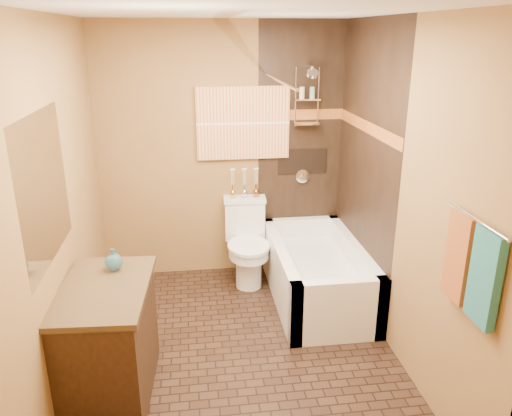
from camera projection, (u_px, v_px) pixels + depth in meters
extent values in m
plane|color=black|center=(240.00, 353.00, 3.92)|extent=(3.00, 3.00, 0.00)
cube|color=olive|center=(61.00, 210.00, 3.35)|extent=(0.02, 3.00, 2.50)
cube|color=olive|center=(401.00, 195.00, 3.65)|extent=(0.02, 3.00, 2.50)
cube|color=olive|center=(223.00, 154.00, 4.91)|extent=(2.40, 0.02, 2.50)
cube|color=olive|center=(274.00, 315.00, 2.10)|extent=(2.40, 0.02, 2.50)
plane|color=silver|center=(236.00, 11.00, 3.09)|extent=(3.00, 3.00, 0.00)
cube|color=black|center=(300.00, 152.00, 4.99)|extent=(0.85, 0.01, 2.50)
cube|color=black|center=(365.00, 169.00, 4.35)|extent=(0.01, 1.50, 2.50)
cube|color=#90431A|center=(302.00, 115.00, 4.86)|extent=(0.85, 0.01, 0.10)
cube|color=#90431A|center=(367.00, 127.00, 4.23)|extent=(0.01, 1.50, 0.10)
cube|color=black|center=(302.00, 161.00, 5.02)|extent=(0.50, 0.01, 0.25)
cylinder|color=silver|center=(309.00, 67.00, 4.59)|extent=(0.02, 0.26, 0.02)
cylinder|color=silver|center=(312.00, 73.00, 4.47)|extent=(0.11, 0.11, 0.09)
cylinder|color=silver|center=(302.00, 176.00, 5.06)|extent=(0.14, 0.02, 0.14)
cylinder|color=silver|center=(277.00, 79.00, 4.00)|extent=(0.03, 1.55, 0.03)
cylinder|color=silver|center=(477.00, 220.00, 2.60)|extent=(0.02, 0.55, 0.02)
cube|color=#206A66|center=(485.00, 278.00, 2.57)|extent=(0.05, 0.22, 0.52)
cube|color=#92481A|center=(459.00, 257.00, 2.81)|extent=(0.05, 0.22, 0.52)
cube|color=orange|center=(243.00, 123.00, 4.81)|extent=(0.90, 0.04, 0.70)
cube|color=white|center=(45.00, 188.00, 2.96)|extent=(0.01, 1.00, 0.90)
cube|color=white|center=(339.00, 311.00, 3.97)|extent=(0.80, 0.10, 0.55)
cube|color=white|center=(301.00, 242.00, 5.28)|extent=(0.80, 0.10, 0.55)
cube|color=white|center=(280.00, 274.00, 4.59)|extent=(0.10, 1.50, 0.55)
cube|color=white|center=(353.00, 270.00, 4.67)|extent=(0.10, 1.50, 0.55)
cube|color=white|center=(317.00, 282.00, 4.66)|extent=(0.64, 1.34, 0.35)
cube|color=white|center=(245.00, 220.00, 5.05)|extent=(0.41, 0.20, 0.40)
cube|color=white|center=(245.00, 199.00, 4.98)|extent=(0.43, 0.22, 0.04)
cylinder|color=white|center=(249.00, 268.00, 4.89)|extent=(0.25, 0.25, 0.40)
cylinder|color=white|center=(249.00, 251.00, 4.83)|extent=(0.39, 0.39, 0.10)
cylinder|color=white|center=(249.00, 246.00, 4.81)|extent=(0.41, 0.41, 0.03)
cube|color=black|center=(108.00, 344.00, 3.37)|extent=(0.59, 0.91, 0.78)
cube|color=black|center=(104.00, 290.00, 3.23)|extent=(0.62, 0.96, 0.04)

